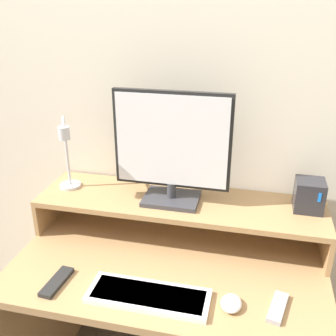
{
  "coord_description": "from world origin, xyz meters",
  "views": [
    {
      "loc": [
        0.27,
        -0.84,
        1.64
      ],
      "look_at": [
        -0.01,
        0.38,
        1.09
      ],
      "focal_mm": 42.0,
      "sensor_mm": 36.0,
      "label": 1
    }
  ],
  "objects_px": {
    "remote_control": "(57,282)",
    "remote_secondary": "(278,307)",
    "monitor": "(172,148)",
    "mouse": "(231,303)",
    "keyboard": "(148,296)",
    "router_dock": "(309,195)",
    "desk_lamp": "(67,157)"
  },
  "relations": [
    {
      "from": "mouse",
      "to": "remote_secondary",
      "type": "bearing_deg",
      "value": 8.9
    },
    {
      "from": "desk_lamp",
      "to": "remote_secondary",
      "type": "relative_size",
      "value": 2.16
    },
    {
      "from": "remote_secondary",
      "to": "remote_control",
      "type": "bearing_deg",
      "value": -176.24
    },
    {
      "from": "monitor",
      "to": "router_dock",
      "type": "relative_size",
      "value": 3.71
    },
    {
      "from": "router_dock",
      "to": "mouse",
      "type": "xyz_separation_m",
      "value": [
        -0.25,
        -0.42,
        -0.21
      ]
    },
    {
      "from": "keyboard",
      "to": "monitor",
      "type": "bearing_deg",
      "value": 91.53
    },
    {
      "from": "router_dock",
      "to": "keyboard",
      "type": "xyz_separation_m",
      "value": [
        -0.52,
        -0.44,
        -0.21
      ]
    },
    {
      "from": "keyboard",
      "to": "remote_secondary",
      "type": "xyz_separation_m",
      "value": [
        0.41,
        0.04,
        -0.0
      ]
    },
    {
      "from": "desk_lamp",
      "to": "mouse",
      "type": "xyz_separation_m",
      "value": [
        0.71,
        -0.35,
        -0.3
      ]
    },
    {
      "from": "mouse",
      "to": "remote_secondary",
      "type": "relative_size",
      "value": 0.59
    },
    {
      "from": "desk_lamp",
      "to": "router_dock",
      "type": "height_order",
      "value": "desk_lamp"
    },
    {
      "from": "router_dock",
      "to": "mouse",
      "type": "height_order",
      "value": "router_dock"
    },
    {
      "from": "remote_control",
      "to": "desk_lamp",
      "type": "bearing_deg",
      "value": 106.61
    },
    {
      "from": "mouse",
      "to": "remote_control",
      "type": "height_order",
      "value": "mouse"
    },
    {
      "from": "remote_control",
      "to": "remote_secondary",
      "type": "relative_size",
      "value": 1.08
    },
    {
      "from": "keyboard",
      "to": "remote_control",
      "type": "xyz_separation_m",
      "value": [
        -0.33,
        -0.0,
        -0.0
      ]
    },
    {
      "from": "desk_lamp",
      "to": "router_dock",
      "type": "bearing_deg",
      "value": 4.34
    },
    {
      "from": "desk_lamp",
      "to": "remote_control",
      "type": "xyz_separation_m",
      "value": [
        0.11,
        -0.37,
        -0.31
      ]
    },
    {
      "from": "monitor",
      "to": "remote_secondary",
      "type": "bearing_deg",
      "value": -39.14
    },
    {
      "from": "mouse",
      "to": "router_dock",
      "type": "bearing_deg",
      "value": 59.51
    },
    {
      "from": "monitor",
      "to": "remote_secondary",
      "type": "relative_size",
      "value": 3.09
    },
    {
      "from": "monitor",
      "to": "mouse",
      "type": "height_order",
      "value": "monitor"
    },
    {
      "from": "monitor",
      "to": "mouse",
      "type": "xyz_separation_m",
      "value": [
        0.28,
        -0.37,
        -0.37
      ]
    },
    {
      "from": "monitor",
      "to": "mouse",
      "type": "relative_size",
      "value": 5.23
    },
    {
      "from": "keyboard",
      "to": "mouse",
      "type": "relative_size",
      "value": 4.67
    },
    {
      "from": "remote_control",
      "to": "remote_secondary",
      "type": "height_order",
      "value": "same"
    },
    {
      "from": "monitor",
      "to": "router_dock",
      "type": "xyz_separation_m",
      "value": [
        0.53,
        0.05,
        -0.16
      ]
    },
    {
      "from": "desk_lamp",
      "to": "mouse",
      "type": "relative_size",
      "value": 3.65
    },
    {
      "from": "remote_control",
      "to": "monitor",
      "type": "bearing_deg",
      "value": 51.13
    },
    {
      "from": "remote_control",
      "to": "keyboard",
      "type": "bearing_deg",
      "value": 0.71
    },
    {
      "from": "router_dock",
      "to": "keyboard",
      "type": "bearing_deg",
      "value": -139.48
    },
    {
      "from": "remote_control",
      "to": "router_dock",
      "type": "bearing_deg",
      "value": 27.77
    }
  ]
}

